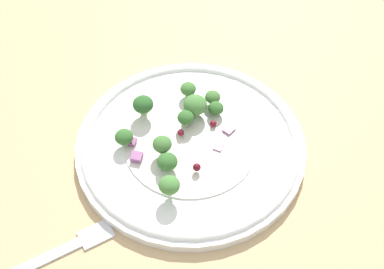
% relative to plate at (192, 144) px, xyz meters
% --- Properties ---
extents(ground_plane, '(1.80, 1.80, 0.02)m').
position_rel_plate_xyz_m(ground_plane, '(-0.00, -0.01, -0.02)').
color(ground_plane, tan).
extents(plate, '(0.28, 0.28, 0.02)m').
position_rel_plate_xyz_m(plate, '(0.00, 0.00, 0.00)').
color(plate, white).
rests_on(plate, ground_plane).
extents(dressing_pool, '(0.16, 0.16, 0.00)m').
position_rel_plate_xyz_m(dressing_pool, '(0.00, 0.00, 0.00)').
color(dressing_pool, white).
rests_on(dressing_pool, plate).
extents(broccoli_floret_0, '(0.02, 0.02, 0.02)m').
position_rel_plate_xyz_m(broccoli_floret_0, '(-0.06, -0.06, 0.03)').
color(broccoli_floret_0, '#8EB77A').
rests_on(broccoli_floret_0, plate).
extents(broccoli_floret_1, '(0.02, 0.02, 0.02)m').
position_rel_plate_xyz_m(broccoli_floret_1, '(0.00, 0.03, 0.02)').
color(broccoli_floret_1, '#9EC684').
rests_on(broccoli_floret_1, plate).
extents(broccoli_floret_2, '(0.03, 0.03, 0.03)m').
position_rel_plate_xyz_m(broccoli_floret_2, '(0.02, 0.04, 0.02)').
color(broccoli_floret_2, '#8EB77A').
rests_on(broccoli_floret_2, plate).
extents(broccoli_floret_3, '(0.02, 0.02, 0.02)m').
position_rel_plate_xyz_m(broccoli_floret_3, '(-0.04, -0.00, 0.02)').
color(broccoli_floret_3, '#ADD18E').
rests_on(broccoli_floret_3, plate).
extents(broccoli_floret_4, '(0.02, 0.02, 0.02)m').
position_rel_plate_xyz_m(broccoli_floret_4, '(-0.04, -0.02, 0.02)').
color(broccoli_floret_4, '#9EC684').
rests_on(broccoli_floret_4, plate).
extents(broccoli_floret_5, '(0.03, 0.03, 0.03)m').
position_rel_plate_xyz_m(broccoli_floret_5, '(-0.04, 0.06, 0.02)').
color(broccoli_floret_5, '#8EB77A').
rests_on(broccoli_floret_5, plate).
extents(broccoli_floret_6, '(0.02, 0.02, 0.02)m').
position_rel_plate_xyz_m(broccoli_floret_6, '(0.03, 0.07, 0.02)').
color(broccoli_floret_6, '#8EB77A').
rests_on(broccoli_floret_6, plate).
extents(broccoli_floret_7, '(0.02, 0.02, 0.02)m').
position_rel_plate_xyz_m(broccoli_floret_7, '(-0.07, 0.03, 0.02)').
color(broccoli_floret_7, '#9EC684').
rests_on(broccoli_floret_7, plate).
extents(broccoli_floret_8, '(0.02, 0.02, 0.02)m').
position_rel_plate_xyz_m(broccoli_floret_8, '(0.05, 0.03, 0.02)').
color(broccoli_floret_8, '#8EB77A').
rests_on(broccoli_floret_8, plate).
extents(broccoli_floret_9, '(0.02, 0.02, 0.02)m').
position_rel_plate_xyz_m(broccoli_floret_9, '(0.05, 0.04, 0.02)').
color(broccoli_floret_9, '#ADD18E').
rests_on(broccoli_floret_9, plate).
extents(cranberry_0, '(0.01, 0.01, 0.01)m').
position_rel_plate_xyz_m(cranberry_0, '(-0.01, -0.04, 0.01)').
color(cranberry_0, maroon).
rests_on(cranberry_0, plate).
extents(cranberry_1, '(0.01, 0.01, 0.01)m').
position_rel_plate_xyz_m(cranberry_1, '(-0.01, 0.01, 0.01)').
color(cranberry_1, maroon).
rests_on(cranberry_1, plate).
extents(cranberry_2, '(0.01, 0.01, 0.01)m').
position_rel_plate_xyz_m(cranberry_2, '(0.03, 0.01, 0.01)').
color(cranberry_2, maroon).
rests_on(cranberry_2, plate).
extents(onion_bit_0, '(0.02, 0.02, 0.01)m').
position_rel_plate_xyz_m(onion_bit_0, '(-0.07, 0.00, 0.01)').
color(onion_bit_0, '#934C84').
rests_on(onion_bit_0, plate).
extents(onion_bit_1, '(0.01, 0.01, 0.00)m').
position_rel_plate_xyz_m(onion_bit_1, '(0.01, 0.03, 0.01)').
color(onion_bit_1, '#A35B93').
rests_on(onion_bit_1, plate).
extents(onion_bit_2, '(0.02, 0.02, 0.00)m').
position_rel_plate_xyz_m(onion_bit_2, '(0.03, -0.02, 0.01)').
color(onion_bit_2, '#A35B93').
rests_on(onion_bit_2, plate).
extents(onion_bit_3, '(0.02, 0.02, 0.00)m').
position_rel_plate_xyz_m(onion_bit_3, '(0.05, -0.00, 0.01)').
color(onion_bit_3, '#934C84').
rests_on(onion_bit_3, plate).
extents(onion_bit_4, '(0.02, 0.02, 0.00)m').
position_rel_plate_xyz_m(onion_bit_4, '(-0.07, 0.03, 0.01)').
color(onion_bit_4, '#934C84').
rests_on(onion_bit_4, plate).
extents(fork, '(0.19, 0.03, 0.01)m').
position_rel_plate_xyz_m(fork, '(-0.21, -0.07, -0.01)').
color(fork, silver).
rests_on(fork, ground_plane).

